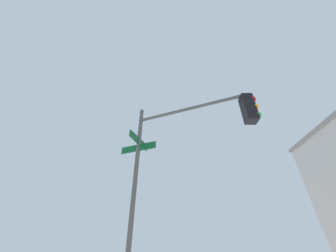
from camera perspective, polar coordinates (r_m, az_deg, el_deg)
The scene contains 1 object.
traffic_signal_near at distance 4.91m, azimuth 6.03°, elevation -4.98°, with size 1.75×3.63×5.17m.
Camera 1 is at (-2.63, -6.39, 1.35)m, focal length 20.09 mm.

